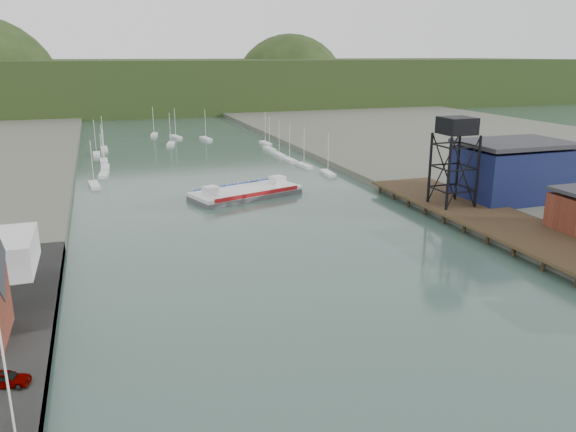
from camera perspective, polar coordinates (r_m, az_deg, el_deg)
east_pier at (r=99.50m, az=21.33°, el=-0.76°), size 14.00×70.00×2.45m
flagpole at (r=43.60m, az=-26.61°, el=-14.99°), size 0.16×0.16×12.00m
lift_tower at (r=105.59m, az=16.75°, el=8.24°), size 6.50×6.50×16.00m
blue_shed at (r=117.66m, az=21.86°, el=4.27°), size 20.50×14.50×11.30m
marina_sailboats at (r=170.22m, az=-9.79°, el=6.24°), size 57.71×92.65×0.90m
distant_hills at (r=329.94m, az=-15.28°, el=12.36°), size 500.00×120.00×80.00m
chain_ferry at (r=118.44m, az=-4.32°, el=2.43°), size 24.72×15.92×3.31m
car_west_a at (r=55.31m, az=-26.74°, el=-14.53°), size 4.31×2.69×1.37m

